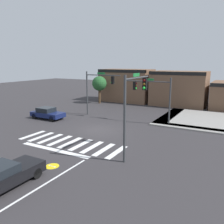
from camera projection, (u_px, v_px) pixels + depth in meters
name	position (u px, v px, depth m)	size (l,w,h in m)	color
ground_plane	(98.00, 130.00, 24.48)	(120.00, 120.00, 0.00)	#302D30
crosswalk_near	(70.00, 143.00, 20.63)	(9.71, 3.07, 0.01)	silver
bike_detector_marking	(52.00, 166.00, 15.94)	(0.96, 0.96, 0.01)	yellow
curb_corner_northeast	(199.00, 120.00, 28.50)	(10.00, 10.60, 0.15)	gray
storefront_row	(178.00, 89.00, 38.40)	(27.53, 7.04, 5.70)	brown
traffic_signal_northwest	(98.00, 86.00, 30.21)	(4.98, 0.32, 5.75)	#383A3D
traffic_signal_southeast	(134.00, 100.00, 17.04)	(0.32, 4.23, 6.12)	#383A3D
traffic_signal_northeast	(153.00, 92.00, 26.75)	(5.59, 0.32, 5.26)	#383A3D
car_navy	(47.00, 113.00, 29.26)	(4.21, 1.91, 1.41)	#141E4C
car_black	(4.00, 175.00, 13.17)	(1.87, 4.37, 1.41)	black
roadside_tree	(99.00, 84.00, 39.80)	(2.45, 2.45, 4.63)	#4C3823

